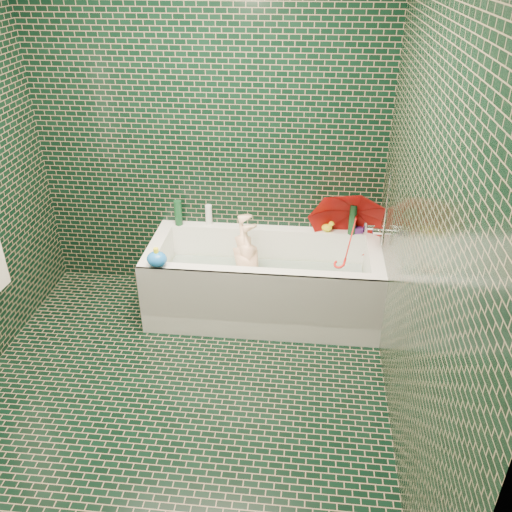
# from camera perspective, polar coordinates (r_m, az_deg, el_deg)

# --- Properties ---
(floor) EXTENTS (2.80, 2.80, 0.00)m
(floor) POSITION_cam_1_polar(r_m,az_deg,el_deg) (3.51, -8.38, -14.86)
(floor) COLOR black
(floor) RESTS_ON ground
(wall_back) EXTENTS (2.80, 0.00, 2.80)m
(wall_back) POSITION_cam_1_polar(r_m,az_deg,el_deg) (4.06, -5.05, 12.46)
(wall_back) COLOR black
(wall_back) RESTS_ON floor
(wall_front) EXTENTS (2.80, 0.00, 2.80)m
(wall_front) POSITION_cam_1_polar(r_m,az_deg,el_deg) (1.74, -22.73, -17.05)
(wall_front) COLOR black
(wall_front) RESTS_ON floor
(wall_right) EXTENTS (0.00, 2.80, 2.80)m
(wall_right) POSITION_cam_1_polar(r_m,az_deg,el_deg) (2.74, 16.93, 2.42)
(wall_right) COLOR black
(wall_right) RESTS_ON floor
(bathtub) EXTENTS (1.70, 0.75, 0.55)m
(bathtub) POSITION_cam_1_polar(r_m,az_deg,el_deg) (4.09, 0.81, -3.40)
(bathtub) COLOR white
(bathtub) RESTS_ON floor
(bath_mat) EXTENTS (1.35, 0.47, 0.01)m
(bath_mat) POSITION_cam_1_polar(r_m,az_deg,el_deg) (4.14, 0.82, -3.91)
(bath_mat) COLOR green
(bath_mat) RESTS_ON bathtub
(water) EXTENTS (1.48, 0.53, 0.00)m
(water) POSITION_cam_1_polar(r_m,az_deg,el_deg) (4.06, 0.84, -2.22)
(water) COLOR silver
(water) RESTS_ON bathtub
(faucet) EXTENTS (0.18, 0.19, 0.55)m
(faucet) POSITION_cam_1_polar(r_m,az_deg,el_deg) (3.84, 13.07, 3.08)
(faucet) COLOR silver
(faucet) RESTS_ON wall_right
(child) EXTENTS (0.97, 0.55, 0.27)m
(child) POSITION_cam_1_polar(r_m,az_deg,el_deg) (4.06, -0.62, -2.01)
(child) COLOR beige
(child) RESTS_ON bathtub
(umbrella) EXTENTS (0.92, 0.95, 0.91)m
(umbrella) POSITION_cam_1_polar(r_m,az_deg,el_deg) (3.97, 9.96, 1.89)
(umbrella) COLOR red
(umbrella) RESTS_ON bathtub
(soap_bottle_a) EXTENTS (0.12, 0.12, 0.27)m
(soap_bottle_a) POSITION_cam_1_polar(r_m,az_deg,el_deg) (4.24, 12.12, 2.43)
(soap_bottle_a) COLOR white
(soap_bottle_a) RESTS_ON bathtub
(soap_bottle_b) EXTENTS (0.11, 0.11, 0.21)m
(soap_bottle_b) POSITION_cam_1_polar(r_m,az_deg,el_deg) (4.19, 10.59, 2.27)
(soap_bottle_b) COLOR #4E1F77
(soap_bottle_b) RESTS_ON bathtub
(soap_bottle_c) EXTENTS (0.14, 0.14, 0.15)m
(soap_bottle_c) POSITION_cam_1_polar(r_m,az_deg,el_deg) (4.25, 11.93, 2.51)
(soap_bottle_c) COLOR #124121
(soap_bottle_c) RESTS_ON bathtub
(bottle_right_tall) EXTENTS (0.07, 0.07, 0.24)m
(bottle_right_tall) POSITION_cam_1_polar(r_m,az_deg,el_deg) (4.14, 10.13, 3.84)
(bottle_right_tall) COLOR #124121
(bottle_right_tall) RESTS_ON bathtub
(bottle_right_pump) EXTENTS (0.07, 0.07, 0.16)m
(bottle_right_pump) POSITION_cam_1_polar(r_m,az_deg,el_deg) (4.21, 11.54, 3.52)
(bottle_right_pump) COLOR silver
(bottle_right_pump) RESTS_ON bathtub
(bottle_left_tall) EXTENTS (0.08, 0.08, 0.20)m
(bottle_left_tall) POSITION_cam_1_polar(r_m,az_deg,el_deg) (4.27, -8.19, 4.52)
(bottle_left_tall) COLOR #124121
(bottle_left_tall) RESTS_ON bathtub
(bottle_left_short) EXTENTS (0.06, 0.06, 0.16)m
(bottle_left_short) POSITION_cam_1_polar(r_m,az_deg,el_deg) (4.26, -4.99, 4.35)
(bottle_left_short) COLOR white
(bottle_left_short) RESTS_ON bathtub
(rubber_duck) EXTENTS (0.11, 0.08, 0.09)m
(rubber_duck) POSITION_cam_1_polar(r_m,az_deg,el_deg) (4.18, 7.56, 3.05)
(rubber_duck) COLOR #FFF11A
(rubber_duck) RESTS_ON bathtub
(bath_toy) EXTENTS (0.15, 0.13, 0.14)m
(bath_toy) POSITION_cam_1_polar(r_m,az_deg,el_deg) (3.73, -10.40, -0.29)
(bath_toy) COLOR blue
(bath_toy) RESTS_ON bathtub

